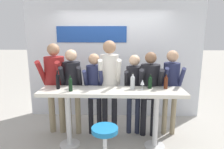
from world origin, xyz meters
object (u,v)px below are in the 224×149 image
tasting_table (112,99)px  person_left (72,83)px  wine_bottle_1 (58,81)px  wine_bottle_0 (133,82)px  person_center_left (94,85)px  person_right (150,85)px  person_center_right (134,86)px  person_center (109,77)px  wine_bottle_4 (150,82)px  wine_bottle_2 (166,82)px  wine_glass_0 (142,83)px  wine_bottle_3 (70,84)px  bar_stool (105,142)px  person_far_right (171,83)px  person_far_left (55,79)px

tasting_table → person_left: size_ratio=1.46×
wine_bottle_1 → wine_bottle_0: bearing=1.5°
person_center_left → person_right: size_ratio=0.98×
person_center_right → person_center: bearing=-166.6°
tasting_table → person_center_right: (0.41, 0.48, 0.12)m
wine_bottle_0 → wine_bottle_4: 0.31m
wine_bottle_2 → wine_glass_0: 0.42m
person_center_right → wine_bottle_3: size_ratio=5.76×
wine_bottle_3 → bar_stool: bearing=-43.5°
bar_stool → wine_bottle_0: bearing=59.7°
person_center_left → wine_glass_0: size_ratio=9.09×
person_left → wine_bottle_4: person_left is taller
wine_bottle_1 → wine_bottle_2: size_ratio=1.25×
person_center_left → wine_bottle_4: bearing=-18.0°
bar_stool → wine_bottle_3: 1.09m
person_far_right → person_right: bearing=-166.5°
person_center_right → wine_glass_0: size_ratio=8.95×
bar_stool → wine_bottle_0: wine_bottle_0 is taller
person_center → wine_bottle_4: size_ratio=7.28×
tasting_table → bar_stool: bearing=-96.5°
person_far_right → tasting_table: bearing=-154.1°
tasting_table → person_center: (-0.06, 0.39, 0.30)m
tasting_table → person_center: 0.50m
person_far_right → wine_glass_0: (-0.60, -0.43, 0.11)m
person_far_left → person_right: (1.82, -0.08, -0.09)m
wine_bottle_4 → person_left: bearing=168.2°
person_left → person_far_right: size_ratio=1.01×
tasting_table → person_left: 0.90m
person_right → wine_glass_0: bearing=-113.2°
tasting_table → person_right: bearing=29.2°
bar_stool → person_center: (0.02, 1.06, 0.71)m
person_far_right → wine_bottle_4: size_ratio=6.57×
wine_bottle_2 → wine_bottle_4: 0.27m
person_right → wine_glass_0: size_ratio=9.31×
person_far_left → person_left: 0.36m
person_far_left → wine_bottle_4: person_far_left is taller
wine_bottle_1 → person_center_left: bearing=34.5°
wine_bottle_3 → wine_glass_0: wine_bottle_3 is taller
person_center_right → person_far_left: bearing=-176.4°
person_center → wine_glass_0: 0.68m
person_far_left → wine_glass_0: person_far_left is taller
person_far_left → wine_bottle_1: person_far_left is taller
wine_glass_0 → wine_bottle_4: bearing=31.2°
person_center_right → wine_bottle_2: size_ratio=6.11×
tasting_table → wine_bottle_2: size_ratio=9.48×
wine_bottle_0 → wine_bottle_3: wine_bottle_0 is taller
person_left → wine_bottle_0: (1.13, -0.35, 0.12)m
wine_bottle_1 → wine_bottle_3: (0.25, -0.13, -0.02)m
person_center → wine_bottle_2: bearing=-19.4°
person_center_left → wine_bottle_3: size_ratio=5.85×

